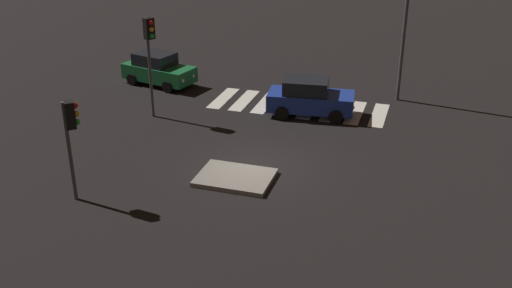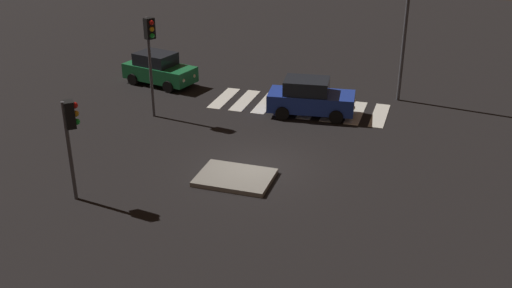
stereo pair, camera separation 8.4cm
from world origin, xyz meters
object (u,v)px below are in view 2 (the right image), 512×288
object	(u,v)px
car_blue	(310,98)
traffic_island	(235,178)
traffic_light_north	(71,126)
car_green	(159,69)
traffic_light_east	(150,43)

from	to	relation	value
car_blue	traffic_island	bearing A→B (deg)	-105.88
car_blue	traffic_light_north	size ratio (longest dim) A/B	1.16
car_green	traffic_light_east	bearing A→B (deg)	-53.11
traffic_island	traffic_light_north	xyz separation A→B (m)	(4.86, 3.03, 2.73)
car_green	traffic_light_north	bearing A→B (deg)	-63.52
car_green	traffic_island	bearing A→B (deg)	-37.30
car_blue	traffic_light_east	bearing A→B (deg)	-167.08
car_green	traffic_light_north	xyz separation A→B (m)	(-2.96, 12.50, 1.95)
car_green	traffic_light_east	size ratio (longest dim) A/B	0.90
traffic_light_east	traffic_light_north	size ratio (longest dim) A/B	1.29
traffic_island	car_green	distance (m)	12.31
traffic_island	traffic_light_east	bearing A→B (deg)	-40.31
traffic_island	traffic_light_east	xyz separation A→B (m)	(5.83, -4.95, 3.54)
traffic_island	car_green	world-z (taller)	car_green
traffic_island	traffic_light_east	distance (m)	8.42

